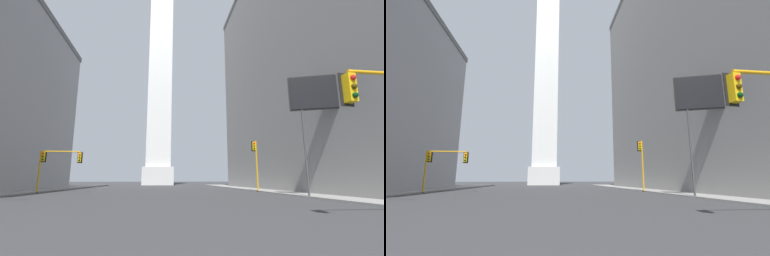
{
  "view_description": "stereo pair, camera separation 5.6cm",
  "coord_description": "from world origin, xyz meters",
  "views": [
    {
      "loc": [
        0.86,
        -0.86,
        1.5
      ],
      "look_at": [
        7.0,
        50.63,
        11.96
      ],
      "focal_mm": 24.0,
      "sensor_mm": 36.0,
      "label": 1
    },
    {
      "loc": [
        0.91,
        -0.86,
        1.5
      ],
      "look_at": [
        7.0,
        50.63,
        11.96
      ],
      "focal_mm": 24.0,
      "sensor_mm": 36.0,
      "label": 2
    }
  ],
  "objects": [
    {
      "name": "traffic_light_mid_right",
      "position": [
        12.86,
        30.93,
        4.24
      ],
      "size": [
        0.76,
        0.52,
        6.47
      ],
      "color": "orange",
      "rests_on": "ground_plane"
    },
    {
      "name": "traffic_light_mid_left",
      "position": [
        -11.48,
        30.95,
        3.69
      ],
      "size": [
        4.83,
        0.52,
        4.86
      ],
      "color": "orange",
      "rests_on": "ground_plane"
    },
    {
      "name": "building_right",
      "position": [
        27.15,
        31.21,
        20.18
      ],
      "size": [
        22.17,
        53.28,
        40.34
      ],
      "color": "gray",
      "rests_on": "ground_plane"
    },
    {
      "name": "obelisk",
      "position": [
        0.0,
        74.53,
        37.42
      ],
      "size": [
        8.65,
        8.65,
        77.37
      ],
      "color": "silver",
      "rests_on": "ground_plane"
    },
    {
      "name": "sidewalk_right",
      "position": [
        15.58,
        26.83,
        0.07
      ],
      "size": [
        5.0,
        89.43,
        0.15
      ],
      "primitive_type": "cube",
      "color": "gray",
      "rests_on": "ground_plane"
    },
    {
      "name": "billboard_sign",
      "position": [
        15.33,
        19.42,
        8.84
      ],
      "size": [
        5.98,
        2.23,
        10.81
      ],
      "color": "#3F3F42",
      "rests_on": "ground_plane"
    }
  ]
}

